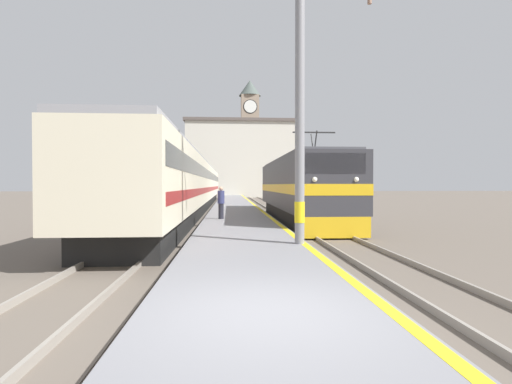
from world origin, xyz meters
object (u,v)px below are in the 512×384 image
locomotive_train (299,189)px  passenger_train (194,185)px  clock_tower (250,134)px  person_on_platform (221,202)px  catenary_mast (302,104)px

locomotive_train → passenger_train: (-7.01, 11.86, 0.26)m
locomotive_train → clock_tower: 59.82m
locomotive_train → person_on_platform: size_ratio=9.73×
person_on_platform → clock_tower: bearing=85.6°
locomotive_train → clock_tower: (0.31, 58.88, 10.58)m
locomotive_train → clock_tower: bearing=89.7°
passenger_train → catenary_mast: size_ratio=6.18×
locomotive_train → catenary_mast: size_ratio=1.92×
locomotive_train → catenary_mast: bearing=-99.8°
locomotive_train → catenary_mast: catenary_mast is taller
passenger_train → person_on_platform: 14.86m
passenger_train → person_on_platform: size_ratio=31.29×
person_on_platform → clock_tower: 62.81m
locomotive_train → catenary_mast: (-1.94, -11.21, 2.55)m
locomotive_train → person_on_platform: locomotive_train is taller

